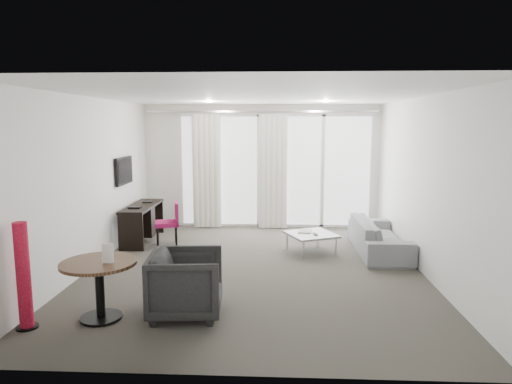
{
  "coord_description": "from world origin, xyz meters",
  "views": [
    {
      "loc": [
        0.35,
        -6.71,
        2.19
      ],
      "look_at": [
        0.0,
        0.6,
        1.1
      ],
      "focal_mm": 32.0,
      "sensor_mm": 36.0,
      "label": 1
    }
  ],
  "objects_px": {
    "sofa": "(379,236)",
    "rattan_chair_a": "(306,200)",
    "desk": "(142,223)",
    "coffee_table": "(311,243)",
    "tub_armchair": "(186,284)",
    "red_lamp": "(23,276)",
    "round_table": "(100,290)",
    "rattan_chair_b": "(346,195)",
    "desk_chair": "(167,224)"
  },
  "relations": [
    {
      "from": "sofa",
      "to": "rattan_chair_a",
      "type": "xyz_separation_m",
      "value": [
        -1.09,
        2.72,
        0.16
      ]
    },
    {
      "from": "desk_chair",
      "to": "sofa",
      "type": "xyz_separation_m",
      "value": [
        3.75,
        -0.25,
        -0.12
      ]
    },
    {
      "from": "sofa",
      "to": "tub_armchair",
      "type": "bearing_deg",
      "value": 134.61
    },
    {
      "from": "tub_armchair",
      "to": "sofa",
      "type": "height_order",
      "value": "tub_armchair"
    },
    {
      "from": "red_lamp",
      "to": "coffee_table",
      "type": "distance_m",
      "value": 4.54
    },
    {
      "from": "desk_chair",
      "to": "rattan_chair_b",
      "type": "height_order",
      "value": "rattan_chair_b"
    },
    {
      "from": "sofa",
      "to": "desk_chair",
      "type": "bearing_deg",
      "value": 86.25
    },
    {
      "from": "tub_armchair",
      "to": "rattan_chair_a",
      "type": "relative_size",
      "value": 0.93
    },
    {
      "from": "tub_armchair",
      "to": "round_table",
      "type": "bearing_deg",
      "value": 94.76
    },
    {
      "from": "desk",
      "to": "tub_armchair",
      "type": "height_order",
      "value": "tub_armchair"
    },
    {
      "from": "desk",
      "to": "round_table",
      "type": "xyz_separation_m",
      "value": [
        0.55,
        -3.47,
        -0.01
      ]
    },
    {
      "from": "round_table",
      "to": "sofa",
      "type": "bearing_deg",
      "value": 37.88
    },
    {
      "from": "desk",
      "to": "coffee_table",
      "type": "xyz_separation_m",
      "value": [
        3.12,
        -0.62,
        -0.18
      ]
    },
    {
      "from": "sofa",
      "to": "round_table",
      "type": "bearing_deg",
      "value": 127.88
    },
    {
      "from": "rattan_chair_a",
      "to": "desk",
      "type": "bearing_deg",
      "value": -137.48
    },
    {
      "from": "coffee_table",
      "to": "rattan_chair_a",
      "type": "distance_m",
      "value": 2.8
    },
    {
      "from": "round_table",
      "to": "red_lamp",
      "type": "xyz_separation_m",
      "value": [
        -0.71,
        -0.27,
        0.25
      ]
    },
    {
      "from": "red_lamp",
      "to": "coffee_table",
      "type": "height_order",
      "value": "red_lamp"
    },
    {
      "from": "red_lamp",
      "to": "sofa",
      "type": "height_order",
      "value": "red_lamp"
    },
    {
      "from": "red_lamp",
      "to": "rattan_chair_b",
      "type": "relative_size",
      "value": 1.45
    },
    {
      "from": "round_table",
      "to": "rattan_chair_b",
      "type": "xyz_separation_m",
      "value": [
        3.74,
        6.68,
        0.07
      ]
    },
    {
      "from": "tub_armchair",
      "to": "coffee_table",
      "type": "height_order",
      "value": "tub_armchair"
    },
    {
      "from": "rattan_chair_b",
      "to": "coffee_table",
      "type": "bearing_deg",
      "value": -83.02
    },
    {
      "from": "round_table",
      "to": "coffee_table",
      "type": "xyz_separation_m",
      "value": [
        2.57,
        2.84,
        -0.17
      ]
    },
    {
      "from": "rattan_chair_b",
      "to": "round_table",
      "type": "bearing_deg",
      "value": -95.37
    },
    {
      "from": "desk_chair",
      "to": "round_table",
      "type": "bearing_deg",
      "value": -104.01
    },
    {
      "from": "red_lamp",
      "to": "coffee_table",
      "type": "xyz_separation_m",
      "value": [
        3.29,
        3.11,
        -0.42
      ]
    },
    {
      "from": "desk",
      "to": "sofa",
      "type": "relative_size",
      "value": 0.76
    },
    {
      "from": "red_lamp",
      "to": "round_table",
      "type": "bearing_deg",
      "value": 20.63
    },
    {
      "from": "red_lamp",
      "to": "tub_armchair",
      "type": "distance_m",
      "value": 1.73
    },
    {
      "from": "red_lamp",
      "to": "desk",
      "type": "bearing_deg",
      "value": 87.48
    },
    {
      "from": "desk",
      "to": "round_table",
      "type": "bearing_deg",
      "value": -81.01
    },
    {
      "from": "desk_chair",
      "to": "tub_armchair",
      "type": "distance_m",
      "value": 3.15
    },
    {
      "from": "sofa",
      "to": "rattan_chair_a",
      "type": "distance_m",
      "value": 2.93
    },
    {
      "from": "desk_chair",
      "to": "coffee_table",
      "type": "relative_size",
      "value": 1.08
    },
    {
      "from": "desk",
      "to": "rattan_chair_a",
      "type": "distance_m",
      "value": 3.87
    },
    {
      "from": "sofa",
      "to": "rattan_chair_a",
      "type": "relative_size",
      "value": 2.19
    },
    {
      "from": "rattan_chair_b",
      "to": "rattan_chair_a",
      "type": "bearing_deg",
      "value": -112.09
    },
    {
      "from": "desk_chair",
      "to": "round_table",
      "type": "relative_size",
      "value": 0.96
    },
    {
      "from": "round_table",
      "to": "red_lamp",
      "type": "bearing_deg",
      "value": -159.37
    },
    {
      "from": "desk",
      "to": "desk_chair",
      "type": "xyz_separation_m",
      "value": [
        0.54,
        -0.31,
        0.06
      ]
    },
    {
      "from": "tub_armchair",
      "to": "coffee_table",
      "type": "relative_size",
      "value": 1.1
    },
    {
      "from": "tub_armchair",
      "to": "desk",
      "type": "bearing_deg",
      "value": 19.73
    },
    {
      "from": "rattan_chair_a",
      "to": "sofa",
      "type": "bearing_deg",
      "value": -59.67
    },
    {
      "from": "coffee_table",
      "to": "desk_chair",
      "type": "bearing_deg",
      "value": 173.01
    },
    {
      "from": "coffee_table",
      "to": "rattan_chair_a",
      "type": "bearing_deg",
      "value": 88.39
    },
    {
      "from": "desk_chair",
      "to": "red_lamp",
      "type": "distance_m",
      "value": 3.5
    },
    {
      "from": "coffee_table",
      "to": "rattan_chair_b",
      "type": "bearing_deg",
      "value": 73.1
    },
    {
      "from": "desk",
      "to": "red_lamp",
      "type": "relative_size",
      "value": 1.26
    },
    {
      "from": "red_lamp",
      "to": "rattan_chair_a",
      "type": "xyz_separation_m",
      "value": [
        3.37,
        5.9,
        -0.14
      ]
    }
  ]
}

